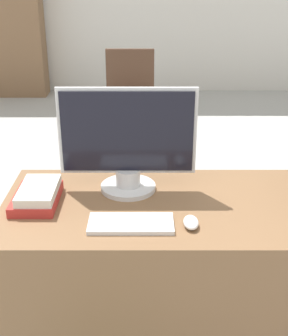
{
  "coord_description": "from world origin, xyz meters",
  "views": [
    {
      "loc": [
        -0.07,
        -1.3,
        1.64
      ],
      "look_at": [
        -0.07,
        0.29,
        0.93
      ],
      "focal_mm": 50.0,
      "sensor_mm": 36.0,
      "label": 1
    }
  ],
  "objects": [
    {
      "name": "keyboard",
      "position": [
        -0.11,
        0.16,
        0.77
      ],
      "size": [
        0.31,
        0.14,
        0.02
      ],
      "color": "white",
      "rests_on": "desk"
    },
    {
      "name": "book_stack",
      "position": [
        -0.49,
        0.33,
        0.8
      ],
      "size": [
        0.17,
        0.26,
        0.07
      ],
      "color": "#B72D28",
      "rests_on": "desk"
    },
    {
      "name": "monitor",
      "position": [
        -0.13,
        0.45,
        0.97
      ],
      "size": [
        0.55,
        0.23,
        0.43
      ],
      "color": "silver",
      "rests_on": "desk"
    },
    {
      "name": "far_chair",
      "position": [
        -0.19,
        2.85,
        0.5
      ],
      "size": [
        0.44,
        0.44,
        0.91
      ],
      "rotation": [
        0.0,
        0.0,
        -0.05
      ],
      "color": "#4C3323",
      "rests_on": "ground_plane"
    },
    {
      "name": "mouse",
      "position": [
        0.1,
        0.15,
        0.78
      ],
      "size": [
        0.05,
        0.09,
        0.03
      ],
      "color": "white",
      "rests_on": "desk"
    },
    {
      "name": "desk",
      "position": [
        0.0,
        0.33,
        0.38
      ],
      "size": [
        1.26,
        0.65,
        0.76
      ],
      "color": "brown",
      "rests_on": "ground_plane"
    }
  ]
}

